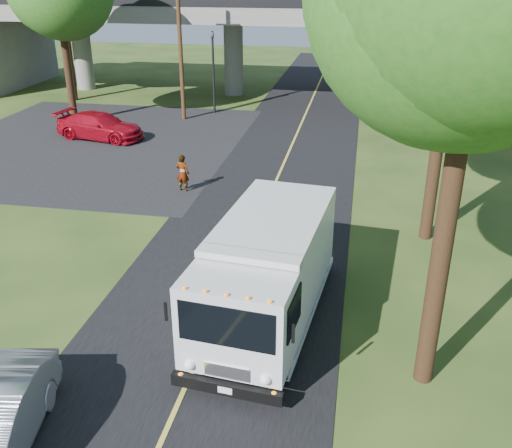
% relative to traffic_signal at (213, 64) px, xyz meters
% --- Properties ---
extents(ground, '(120.00, 120.00, 0.00)m').
position_rel_traffic_signal_xyz_m(ground, '(6.00, -26.00, -3.20)').
color(ground, '#283C15').
rests_on(ground, ground).
extents(road, '(7.00, 90.00, 0.02)m').
position_rel_traffic_signal_xyz_m(road, '(6.00, -16.00, -3.19)').
color(road, black).
rests_on(road, ground).
extents(parking_lot, '(16.00, 18.00, 0.01)m').
position_rel_traffic_signal_xyz_m(parking_lot, '(-5.00, -8.00, -3.19)').
color(parking_lot, black).
rests_on(parking_lot, ground).
extents(lane_line, '(0.12, 90.00, 0.01)m').
position_rel_traffic_signal_xyz_m(lane_line, '(6.00, -16.00, -3.17)').
color(lane_line, gold).
rests_on(lane_line, road).
extents(overpass, '(54.00, 10.00, 7.30)m').
position_rel_traffic_signal_xyz_m(overpass, '(6.00, 6.00, 1.36)').
color(overpass, slate).
rests_on(overpass, ground).
extents(traffic_signal, '(0.18, 0.22, 5.20)m').
position_rel_traffic_signal_xyz_m(traffic_signal, '(0.00, 0.00, 0.00)').
color(traffic_signal, black).
rests_on(traffic_signal, ground).
extents(utility_pole, '(1.60, 0.26, 9.00)m').
position_rel_traffic_signal_xyz_m(utility_pole, '(-1.50, -2.00, 1.40)').
color(utility_pole, '#472D19').
rests_on(utility_pole, ground).
extents(step_van, '(3.29, 7.22, 2.94)m').
position_rel_traffic_signal_xyz_m(step_van, '(7.42, -23.29, -1.60)').
color(step_van, silver).
rests_on(step_van, ground).
extents(red_sedan, '(5.36, 2.95, 1.47)m').
position_rel_traffic_signal_xyz_m(red_sedan, '(-4.82, -7.13, -2.46)').
color(red_sedan, '#A10918').
rests_on(red_sedan, ground).
extents(pedestrian, '(0.65, 0.47, 1.64)m').
position_rel_traffic_signal_xyz_m(pedestrian, '(2.20, -14.15, -2.38)').
color(pedestrian, gray).
rests_on(pedestrian, ground).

